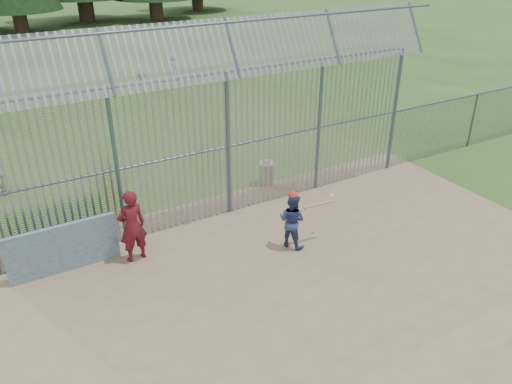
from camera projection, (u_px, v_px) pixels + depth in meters
ground at (299, 276)px, 11.55m from camera, size 120.00×120.00×0.00m
dirt_infield at (312, 287)px, 11.16m from camera, size 14.00×10.00×0.02m
dugout_wall at (63, 248)px, 11.46m from camera, size 2.50×0.12×1.20m
batter at (292, 221)px, 12.34m from camera, size 0.81×0.88×1.44m
onlooker at (132, 226)px, 11.72m from camera, size 0.72×0.51×1.85m
bg_kid_standing at (173, 67)px, 26.94m from camera, size 0.83×0.78×1.43m
bg_kid_seated at (141, 78)px, 25.92m from camera, size 0.54×0.24×0.91m
batting_gear at (301, 198)px, 12.13m from camera, size 1.36×0.35×0.51m
trash_can at (266, 173)px, 15.66m from camera, size 0.56×0.56×0.82m
backstop_fence at (287, 123)px, 13.92m from camera, size 20.09×0.81×5.30m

